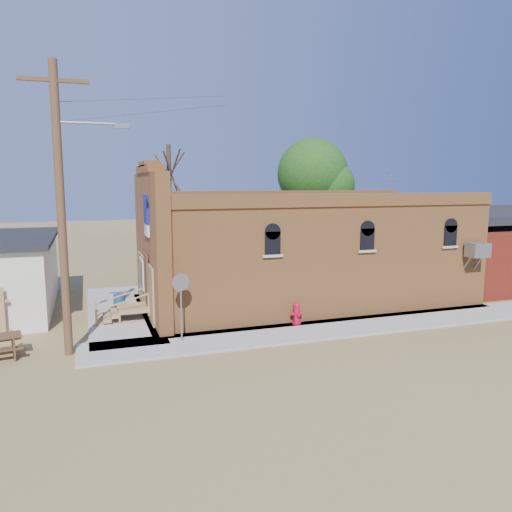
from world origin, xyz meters
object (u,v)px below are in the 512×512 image
object	(u,v)px
brick_bar	(299,251)
trash_barrel	(120,303)
stop_sign	(181,289)
utility_pole	(63,204)
fire_hydrant	(297,313)

from	to	relation	value
brick_bar	trash_barrel	xyz separation A→B (m)	(-7.98, 0.36, -1.89)
stop_sign	brick_bar	bearing A→B (deg)	45.93
utility_pole	stop_sign	xyz separation A→B (m)	(3.56, 0.00, -2.89)
stop_sign	trash_barrel	bearing A→B (deg)	121.98
utility_pole	fire_hydrant	bearing A→B (deg)	4.22
fire_hydrant	stop_sign	xyz separation A→B (m)	(-4.51, -0.59, 1.39)
utility_pole	fire_hydrant	world-z (taller)	utility_pole
fire_hydrant	trash_barrel	bearing A→B (deg)	150.24
fire_hydrant	brick_bar	bearing A→B (deg)	68.29
brick_bar	fire_hydrant	world-z (taller)	brick_bar
fire_hydrant	utility_pole	bearing A→B (deg)	-172.59
utility_pole	stop_sign	distance (m)	4.58
fire_hydrant	trash_barrel	world-z (taller)	fire_hydrant
brick_bar	utility_pole	size ratio (longest dim) A/B	1.82
brick_bar	fire_hydrant	xyz separation A→B (m)	(-1.72, -3.70, -1.85)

